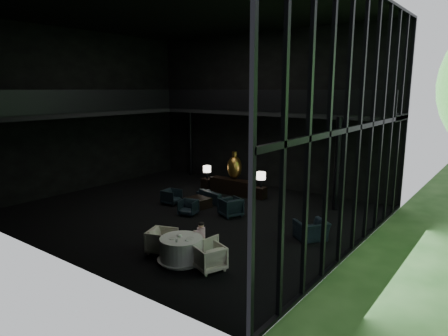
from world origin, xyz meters
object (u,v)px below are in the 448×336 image
Objects in this scene: lounge_armchair_east at (230,205)px; dining_chair_west at (162,239)px; table_lamp_right at (261,176)px; child at (201,231)px; dining_chair_east at (209,256)px; table_lamp_left at (207,169)px; sofa at (214,195)px; console at (232,186)px; lounge_armchair_south at (188,207)px; bronze_urn at (235,167)px; coffee_table at (197,203)px; lounge_armchair_west at (172,196)px; side_table_left at (207,184)px; dining_table at (181,251)px; dining_chair_north at (204,243)px; window_armchair at (311,228)px; side_table_right at (260,193)px.

lounge_armchair_east is 1.01× the size of dining_chair_west.
table_lamp_right reaches higher than dining_chair_west.
dining_chair_east is at bearing 140.58° from child.
table_lamp_left is 0.40× the size of sofa.
console is 3.71× the size of lounge_armchair_south.
dining_chair_west is (0.86, -7.36, -0.62)m from table_lamp_right.
table_lamp_right reaches higher than lounge_armchair_south.
lounge_armchair_south is at bearing 113.30° from sofa.
lounge_armchair_south is 0.70× the size of dining_chair_west.
table_lamp_right is at bearing 2.20° from table_lamp_left.
console is 4.25× the size of child.
bronze_urn is 1.64m from table_lamp_left.
dining_chair_west is at bearing -75.20° from lounge_armchair_south.
lounge_armchair_south is 3.94m from child.
child is at bearing -47.86° from coffee_table.
lounge_armchair_east is at bearing 17.13° from lounge_armchair_south.
bronze_urn reaches higher than console.
table_lamp_right is 0.86× the size of dining_chair_east.
dining_chair_west reaches higher than lounge_armchair_west.
side_table_left is 0.77× the size of table_lamp_right.
lounge_armchair_south is at bearing -61.15° from side_table_left.
dining_chair_east reaches higher than console.
coffee_table is (1.26, 0.30, -0.14)m from lounge_armchair_west.
console reaches higher than lounge_armchair_west.
bronze_urn is at bearing 90.00° from console.
table_lamp_left reaches higher than console.
side_table_left is 0.61× the size of lounge_armchair_east.
dining_chair_east is at bearing -111.01° from dining_chair_west.
table_lamp_right is 6.86m from child.
table_lamp_left reaches higher than dining_table.
dining_chair_north is at bearing -133.42° from lounge_armchair_west.
sofa is at bearing 83.88° from lounge_armchair_south.
bronze_urn is at bearing 82.75° from lounge_armchair_south.
dining_chair_east is 1.99m from dining_chair_west.
bronze_urn is 4.21m from lounge_armchair_south.
window_armchair is 1.08× the size of dining_chair_west.
table_lamp_right is at bearing 5.24° from console.
dining_chair_east is at bearing 141.76° from sofa.
sofa is (-1.39, -1.82, -0.75)m from table_lamp_right.
coffee_table is (-0.07, -1.12, -0.11)m from sofa.
lounge_armchair_east is at bearing -57.14° from bronze_urn.
dining_chair_east is (3.91, -3.44, 0.11)m from lounge_armchair_south.
lounge_armchair_south is at bearing -42.06° from child.
child is at bearing -107.69° from dining_chair_east.
bronze_urn is 1.40× the size of coffee_table.
lounge_armchair_south is (-1.49, -0.93, -0.14)m from lounge_armchair_east.
dining_chair_west reaches higher than side_table_left.
side_table_right is (3.20, 0.04, -0.00)m from side_table_left.
dining_chair_east is at bearing 17.53° from window_armchair.
dining_chair_east is at bearing -50.47° from side_table_left.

